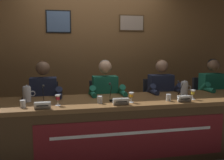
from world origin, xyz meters
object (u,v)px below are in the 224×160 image
(panelist_far_right, at_px, (214,91))
(water_pitcher_left_side, at_px, (27,94))
(chair_center, at_px, (104,111))
(nameplate_center, at_px, (121,101))
(juice_glass_center, at_px, (131,95))
(microphone_left, at_px, (43,97))
(nameplate_right, at_px, (185,99))
(microphone_right, at_px, (181,92))
(microphone_center, at_px, (111,95))
(juice_glass_right, at_px, (193,93))
(water_cup_right, at_px, (169,98))
(conference_table, at_px, (114,118))
(water_pitcher_right_side, at_px, (184,88))
(chair_right, at_px, (157,108))
(juice_glass_left, at_px, (58,98))
(panelist_left, at_px, (44,98))
(chair_left, at_px, (45,114))
(nameplate_left, at_px, (42,105))
(chair_far_right, at_px, (206,106))
(water_cup_left, at_px, (23,104))
(panelist_right, at_px, (163,94))
(panelist_center, at_px, (106,96))
(water_cup_center, at_px, (100,100))

(panelist_far_right, bearing_deg, water_pitcher_left_side, -173.13)
(chair_center, height_order, nameplate_center, chair_center)
(juice_glass_center, bearing_deg, microphone_left, 170.99)
(nameplate_right, xyz_separation_m, microphone_right, (0.09, 0.26, 0.03))
(microphone_center, bearing_deg, microphone_right, 0.04)
(juice_glass_right, height_order, water_cup_right, juice_glass_right)
(conference_table, relative_size, water_pitcher_right_side, 22.19)
(water_pitcher_right_side, bearing_deg, chair_center, 153.17)
(chair_right, height_order, panelist_far_right, panelist_far_right)
(juice_glass_left, xyz_separation_m, chair_right, (1.55, 0.82, -0.40))
(panelist_left, distance_m, nameplate_center, 1.18)
(microphone_center, xyz_separation_m, panelist_far_right, (1.77, 0.49, -0.11))
(water_pitcher_right_side, bearing_deg, panelist_far_right, 25.55)
(conference_table, distance_m, juice_glass_right, 1.05)
(juice_glass_right, bearing_deg, nameplate_center, -173.77)
(microphone_left, bearing_deg, conference_table, -4.07)
(conference_table, relative_size, chair_left, 5.18)
(nameplate_left, height_order, water_cup_right, water_cup_right)
(nameplate_right, relative_size, water_cup_right, 2.01)
(water_pitcher_left_side, bearing_deg, panelist_far_right, 6.87)
(nameplate_left, distance_m, chair_far_right, 2.78)
(panelist_left, distance_m, microphone_center, 0.98)
(juice_glass_left, height_order, water_pitcher_right_side, water_pitcher_right_side)
(nameplate_right, distance_m, chair_far_right, 1.36)
(nameplate_left, relative_size, water_cup_left, 2.06)
(juice_glass_center, bearing_deg, panelist_far_right, 22.44)
(chair_right, xyz_separation_m, nameplate_right, (-0.04, -0.95, 0.35))
(microphone_left, relative_size, water_cup_right, 2.54)
(panelist_left, relative_size, water_cup_left, 14.44)
(panelist_right, xyz_separation_m, water_cup_right, (-0.20, -0.65, 0.07))
(chair_far_right, bearing_deg, microphone_center, -158.85)
(microphone_left, height_order, microphone_right, same)
(juice_glass_center, height_order, water_cup_right, juice_glass_center)
(juice_glass_right, bearing_deg, chair_center, 140.36)
(nameplate_left, height_order, chair_right, chair_right)
(chair_right, distance_m, microphone_right, 0.79)
(panelist_far_right, bearing_deg, chair_center, 173.48)
(chair_far_right, bearing_deg, nameplate_right, -133.86)
(panelist_center, distance_m, water_cup_center, 0.63)
(conference_table, relative_size, microphone_center, 21.55)
(chair_far_right, bearing_deg, nameplate_left, -159.66)
(panelist_center, bearing_deg, panelist_far_right, 0.00)
(panelist_left, bearing_deg, juice_glass_left, -72.83)
(water_pitcher_right_side, bearing_deg, microphone_left, -175.61)
(juice_glass_center, bearing_deg, chair_far_right, 28.42)
(juice_glass_left, bearing_deg, water_cup_right, -1.28)
(conference_table, height_order, microphone_center, microphone_center)
(microphone_left, height_order, chair_far_right, microphone_left)
(water_cup_right, relative_size, panelist_far_right, 0.07)
(water_cup_left, height_order, water_pitcher_right_side, water_pitcher_right_side)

